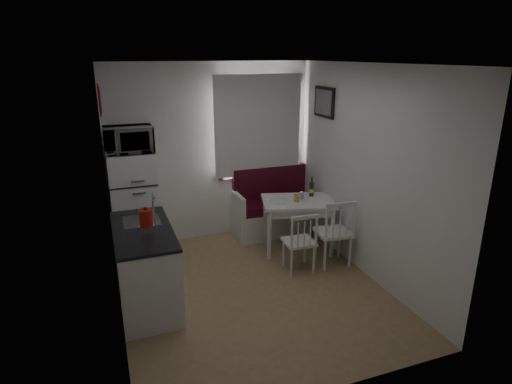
# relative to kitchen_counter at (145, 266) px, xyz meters

# --- Properties ---
(floor) EXTENTS (3.00, 3.50, 0.02)m
(floor) POSITION_rel_kitchen_counter_xyz_m (1.20, -0.16, -0.46)
(floor) COLOR #8F724C
(floor) RESTS_ON ground
(ceiling) EXTENTS (3.00, 3.50, 0.02)m
(ceiling) POSITION_rel_kitchen_counter_xyz_m (1.20, -0.16, 2.14)
(ceiling) COLOR white
(ceiling) RESTS_ON wall_back
(wall_back) EXTENTS (3.00, 0.02, 2.60)m
(wall_back) POSITION_rel_kitchen_counter_xyz_m (1.20, 1.59, 0.84)
(wall_back) COLOR white
(wall_back) RESTS_ON floor
(wall_front) EXTENTS (3.00, 0.02, 2.60)m
(wall_front) POSITION_rel_kitchen_counter_xyz_m (1.20, -1.91, 0.84)
(wall_front) COLOR white
(wall_front) RESTS_ON floor
(wall_left) EXTENTS (0.02, 3.50, 2.60)m
(wall_left) POSITION_rel_kitchen_counter_xyz_m (-0.30, -0.16, 0.84)
(wall_left) COLOR white
(wall_left) RESTS_ON floor
(wall_right) EXTENTS (0.02, 3.50, 2.60)m
(wall_right) POSITION_rel_kitchen_counter_xyz_m (2.70, -0.16, 0.84)
(wall_right) COLOR white
(wall_right) RESTS_ON floor
(window) EXTENTS (1.22, 0.06, 1.47)m
(window) POSITION_rel_kitchen_counter_xyz_m (1.90, 1.56, 1.17)
(window) COLOR white
(window) RESTS_ON wall_back
(curtain) EXTENTS (1.35, 0.02, 1.50)m
(curtain) POSITION_rel_kitchen_counter_xyz_m (1.90, 1.49, 1.22)
(curtain) COLOR white
(curtain) RESTS_ON wall_back
(kitchen_counter) EXTENTS (0.62, 1.32, 1.16)m
(kitchen_counter) POSITION_rel_kitchen_counter_xyz_m (0.00, 0.00, 0.00)
(kitchen_counter) COLOR white
(kitchen_counter) RESTS_ON floor
(wall_sign) EXTENTS (0.03, 0.40, 0.40)m
(wall_sign) POSITION_rel_kitchen_counter_xyz_m (-0.27, 1.29, 1.69)
(wall_sign) COLOR navy
(wall_sign) RESTS_ON wall_left
(picture_frame) EXTENTS (0.04, 0.52, 0.42)m
(picture_frame) POSITION_rel_kitchen_counter_xyz_m (2.67, 0.94, 1.59)
(picture_frame) COLOR black
(picture_frame) RESTS_ON wall_right
(bench) EXTENTS (1.44, 0.55, 1.03)m
(bench) POSITION_rel_kitchen_counter_xyz_m (2.19, 1.36, -0.11)
(bench) COLOR white
(bench) RESTS_ON floor
(dining_table) EXTENTS (1.14, 0.93, 0.74)m
(dining_table) POSITION_rel_kitchen_counter_xyz_m (2.19, 0.68, 0.20)
(dining_table) COLOR white
(dining_table) RESTS_ON floor
(chair_left) EXTENTS (0.40, 0.39, 0.43)m
(chair_left) POSITION_rel_kitchen_counter_xyz_m (1.94, 0.03, 0.04)
(chair_left) COLOR white
(chair_left) RESTS_ON floor
(chair_right) EXTENTS (0.48, 0.46, 0.50)m
(chair_right) POSITION_rel_kitchen_counter_xyz_m (2.44, 0.02, 0.12)
(chair_right) COLOR white
(chair_right) RESTS_ON floor
(fridge) EXTENTS (0.59, 0.59, 1.49)m
(fridge) POSITION_rel_kitchen_counter_xyz_m (0.02, 1.24, 0.29)
(fridge) COLOR white
(fridge) RESTS_ON floor
(microwave) EXTENTS (0.61, 0.41, 0.34)m
(microwave) POSITION_rel_kitchen_counter_xyz_m (0.02, 1.19, 1.20)
(microwave) COLOR white
(microwave) RESTS_ON fridge
(kettle) EXTENTS (0.17, 0.17, 0.23)m
(kettle) POSITION_rel_kitchen_counter_xyz_m (0.05, 0.00, 0.56)
(kettle) COLOR #A61C0D
(kettle) RESTS_ON kitchen_counter
(wine_bottle) EXTENTS (0.07, 0.07, 0.28)m
(wine_bottle) POSITION_rel_kitchen_counter_xyz_m (2.45, 0.78, 0.43)
(wine_bottle) COLOR #12391D
(wine_bottle) RESTS_ON dining_table
(drinking_glass_orange) EXTENTS (0.06, 0.06, 0.11)m
(drinking_glass_orange) POSITION_rel_kitchen_counter_xyz_m (2.14, 0.63, 0.34)
(drinking_glass_orange) COLOR orange
(drinking_glass_orange) RESTS_ON dining_table
(drinking_glass_blue) EXTENTS (0.06, 0.06, 0.10)m
(drinking_glass_blue) POSITION_rel_kitchen_counter_xyz_m (2.27, 0.73, 0.33)
(drinking_glass_blue) COLOR #7999CF
(drinking_glass_blue) RESTS_ON dining_table
(plate) EXTENTS (0.25, 0.25, 0.02)m
(plate) POSITION_rel_kitchen_counter_xyz_m (1.89, 0.70, 0.30)
(plate) COLOR white
(plate) RESTS_ON dining_table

